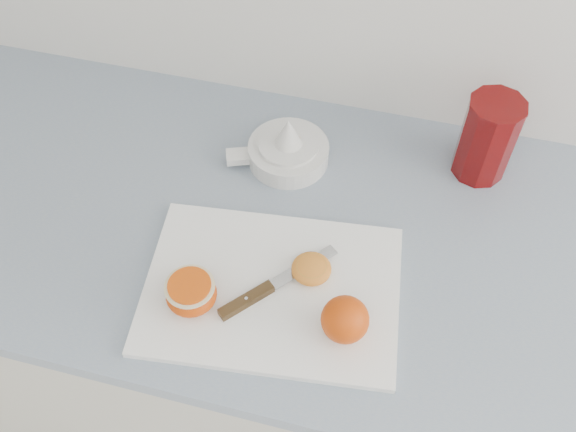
{
  "coord_description": "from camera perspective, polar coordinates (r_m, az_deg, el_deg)",
  "views": [
    {
      "loc": [
        0.07,
        1.09,
        1.73
      ],
      "look_at": [
        -0.08,
        1.66,
        0.96
      ],
      "focal_mm": 40.0,
      "sensor_mm": 36.0,
      "label": 1
    }
  ],
  "objects": [
    {
      "name": "cutting_board",
      "position": [
        0.98,
        -1.45,
        -6.54
      ],
      "size": [
        0.41,
        0.31,
        0.01
      ],
      "primitive_type": "cube",
      "rotation": [
        0.0,
        0.0,
        0.11
      ],
      "color": "white",
      "rests_on": "counter"
    },
    {
      "name": "counter",
      "position": [
        1.42,
        5.96,
        -12.62
      ],
      "size": [
        2.39,
        0.64,
        0.89
      ],
      "color": "beige",
      "rests_on": "ground"
    },
    {
      "name": "paring_knife",
      "position": [
        0.96,
        -2.79,
        -6.97
      ],
      "size": [
        0.15,
        0.17,
        0.01
      ],
      "color": "#422D16",
      "rests_on": "cutting_board"
    },
    {
      "name": "whole_orange",
      "position": [
        0.91,
        5.09,
        -9.16
      ],
      "size": [
        0.07,
        0.07,
        0.07
      ],
      "color": "red",
      "rests_on": "cutting_board"
    },
    {
      "name": "half_orange",
      "position": [
        0.95,
        -8.61,
        -6.8
      ],
      "size": [
        0.08,
        0.08,
        0.05
      ],
      "color": "red",
      "rests_on": "cutting_board"
    },
    {
      "name": "citrus_juicer",
      "position": [
        1.12,
        -0.05,
        5.93
      ],
      "size": [
        0.18,
        0.14,
        0.1
      ],
      "color": "white",
      "rests_on": "counter"
    },
    {
      "name": "red_tumbler",
      "position": [
        1.12,
        17.21,
        6.4
      ],
      "size": [
        0.09,
        0.09,
        0.15
      ],
      "color": "#650909",
      "rests_on": "counter"
    },
    {
      "name": "squeezed_shell",
      "position": [
        0.97,
        2.09,
        -4.69
      ],
      "size": [
        0.06,
        0.06,
        0.03
      ],
      "color": "orange",
      "rests_on": "cutting_board"
    }
  ]
}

